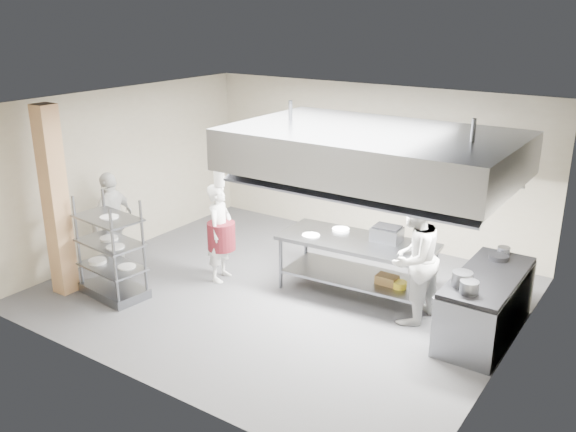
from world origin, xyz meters
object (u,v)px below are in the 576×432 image
Objects in this scene: island at (356,267)px; griddle at (387,234)px; chef_head at (220,233)px; chef_plating at (113,220)px; pass_rack at (111,248)px; cooking_range at (485,307)px; chef_line at (413,259)px; stockpot at (462,279)px.

island is 5.47× the size of griddle.
chef_plating reaches higher than chef_head.
cooking_range is at bearing 27.63° from pass_rack.
island is at bearing 96.94° from chef_plating.
cooking_range is 1.17× the size of chef_plating.
chef_line is at bearing 30.13° from pass_rack.
cooking_range is 6.23m from chef_plating.
pass_rack is 0.80× the size of cooking_range.
pass_rack is 1.17m from chef_plating.
chef_plating is 5.93m from stockpot.
stockpot is at bearing -102.41° from chef_head.
island is 1.27× the size of chef_line.
pass_rack is (-3.14, -2.19, 0.35)m from island.
griddle is at bearing 25.88° from island.
pass_rack reaches higher than stockpot.
griddle is at bearing 149.40° from stockpot.
chef_head is at bearing -178.44° from stockpot.
cooking_range is at bearing -95.33° from chef_head.
chef_head is 2.71m from griddle.
cooking_range is 4.50× the size of griddle.
chef_line reaches higher than chef_plating.
pass_rack is 1.75m from chef_head.
chef_line is at bearing -95.93° from chef_head.
chef_head is at bearing -164.06° from island.
pass_rack is at bearing -148.97° from island.
stockpot is (-0.20, -0.53, 0.57)m from cooking_range.
chef_plating is (-0.86, 0.79, 0.05)m from pass_rack.
griddle is at bearing 97.93° from chef_plating.
chef_head is (-2.13, -0.77, 0.37)m from island.
cooking_range is 1.83m from griddle.
island is 3.84m from pass_rack.
island is 1.51× the size of pass_rack.
griddle is (3.52, 2.41, 0.22)m from pass_rack.
chef_plating is (-6.08, -1.27, 0.44)m from cooking_range.
pass_rack is 4.59m from chef_line.
chef_head is at bearing -74.31° from chef_line.
chef_plating is 6.44× the size of stockpot.
chef_head is at bearing -161.50° from griddle.
pass_rack is 3.61× the size of griddle.
chef_line is 1.12× the size of chef_plating.
griddle is (-1.69, 0.35, 0.60)m from cooking_range.
chef_head is 3.22m from chef_line.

